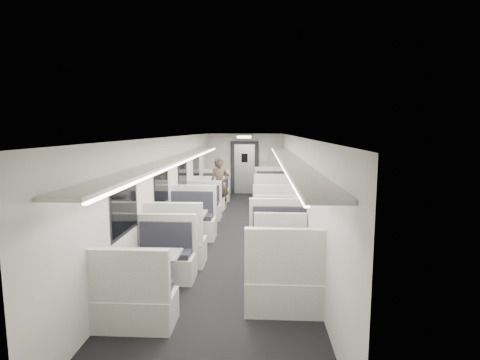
# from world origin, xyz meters

# --- Properties ---
(room) EXTENTS (3.24, 12.24, 2.64)m
(room) POSITION_xyz_m (0.00, 0.00, 1.20)
(room) COLOR black
(room) RESTS_ON ground
(booth_left_a) EXTENTS (1.02, 2.08, 1.11)m
(booth_left_a) POSITION_xyz_m (-1.00, 3.71, 0.37)
(booth_left_a) COLOR #B6B6AB
(booth_left_a) RESTS_ON room
(booth_left_b) EXTENTS (1.00, 2.03, 1.09)m
(booth_left_b) POSITION_xyz_m (-1.00, 0.95, 0.36)
(booth_left_b) COLOR #B6B6AB
(booth_left_b) RESTS_ON room
(booth_left_c) EXTENTS (1.15, 2.33, 1.25)m
(booth_left_c) POSITION_xyz_m (-1.00, -1.13, 0.42)
(booth_left_c) COLOR #B6B6AB
(booth_left_c) RESTS_ON room
(booth_left_d) EXTENTS (1.03, 2.08, 1.11)m
(booth_left_d) POSITION_xyz_m (-1.00, -3.51, 0.37)
(booth_left_d) COLOR #B6B6AB
(booth_left_d) RESTS_ON room
(booth_right_a) EXTENTS (1.13, 2.30, 1.23)m
(booth_right_a) POSITION_xyz_m (1.00, 3.45, 0.41)
(booth_right_a) COLOR #B6B6AB
(booth_right_a) RESTS_ON room
(booth_right_b) EXTENTS (1.11, 2.24, 1.20)m
(booth_right_b) POSITION_xyz_m (1.00, 1.42, 0.40)
(booth_right_b) COLOR #B6B6AB
(booth_right_b) RESTS_ON room
(booth_right_c) EXTENTS (0.97, 1.97, 1.05)m
(booth_right_c) POSITION_xyz_m (1.00, -1.18, 0.35)
(booth_right_c) COLOR #B6B6AB
(booth_right_c) RESTS_ON room
(booth_right_d) EXTENTS (1.16, 2.35, 1.26)m
(booth_right_d) POSITION_xyz_m (1.00, -2.85, 0.42)
(booth_right_d) COLOR #B6B6AB
(booth_right_d) RESTS_ON room
(passenger) EXTENTS (0.69, 0.52, 1.70)m
(passenger) POSITION_xyz_m (-0.65, 2.74, 0.85)
(passenger) COLOR black
(passenger) RESTS_ON room
(window_a) EXTENTS (0.02, 1.18, 0.84)m
(window_a) POSITION_xyz_m (-1.49, 3.40, 1.35)
(window_a) COLOR black
(window_a) RESTS_ON room
(window_b) EXTENTS (0.02, 1.18, 0.84)m
(window_b) POSITION_xyz_m (-1.49, 1.20, 1.35)
(window_b) COLOR black
(window_b) RESTS_ON room
(window_c) EXTENTS (0.02, 1.18, 0.84)m
(window_c) POSITION_xyz_m (-1.49, -1.00, 1.35)
(window_c) COLOR black
(window_c) RESTS_ON room
(window_d) EXTENTS (0.02, 1.18, 0.84)m
(window_d) POSITION_xyz_m (-1.49, -3.20, 1.35)
(window_d) COLOR black
(window_d) RESTS_ON room
(luggage_rack_left) EXTENTS (0.46, 10.40, 0.09)m
(luggage_rack_left) POSITION_xyz_m (-1.24, -0.30, 1.92)
(luggage_rack_left) COLOR #B6B6AB
(luggage_rack_left) RESTS_ON room
(luggage_rack_right) EXTENTS (0.46, 10.40, 0.09)m
(luggage_rack_right) POSITION_xyz_m (1.24, -0.30, 1.92)
(luggage_rack_right) COLOR #B6B6AB
(luggage_rack_right) RESTS_ON room
(vestibule_door) EXTENTS (1.10, 0.13, 2.10)m
(vestibule_door) POSITION_xyz_m (0.00, 5.93, 1.04)
(vestibule_door) COLOR black
(vestibule_door) RESTS_ON room
(exit_sign) EXTENTS (0.62, 0.12, 0.16)m
(exit_sign) POSITION_xyz_m (0.00, 5.44, 2.28)
(exit_sign) COLOR black
(exit_sign) RESTS_ON room
(wall_notice) EXTENTS (0.32, 0.02, 0.40)m
(wall_notice) POSITION_xyz_m (0.75, 5.92, 1.50)
(wall_notice) COLOR silver
(wall_notice) RESTS_ON room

